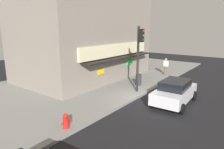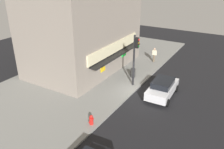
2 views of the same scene
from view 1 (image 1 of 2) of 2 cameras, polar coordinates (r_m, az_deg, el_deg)
The scene contains 8 objects.
ground_plane at distance 14.67m, azimuth 7.57°, elevation -6.70°, with size 52.11×52.11×0.00m, color black.
sidewalk at distance 18.25m, azimuth -9.32°, elevation -2.56°, with size 34.74×12.19×0.15m, color gray.
corner_building at distance 20.22m, azimuth -7.48°, elevation 11.08°, with size 12.51×8.45×8.27m.
traffic_light at distance 15.03m, azimuth 7.76°, elevation 6.76°, with size 0.32×0.58×4.93m.
fire_hydrant at distance 10.26m, azimuth -12.96°, elevation -12.80°, with size 0.54×0.30×0.76m.
trash_can at distance 17.31m, azimuth 7.52°, elevation -1.49°, with size 0.50×0.50×0.95m, color #2D2D2D.
pedestrian at distance 21.77m, azimuth 14.97°, elevation 2.46°, with size 0.39×0.58×1.72m.
parked_car_white at distance 13.97m, azimuth 17.35°, elevation -4.67°, with size 4.20×2.20×1.58m.
Camera 1 is at (-12.09, -6.69, 4.92)m, focal length 32.23 mm.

